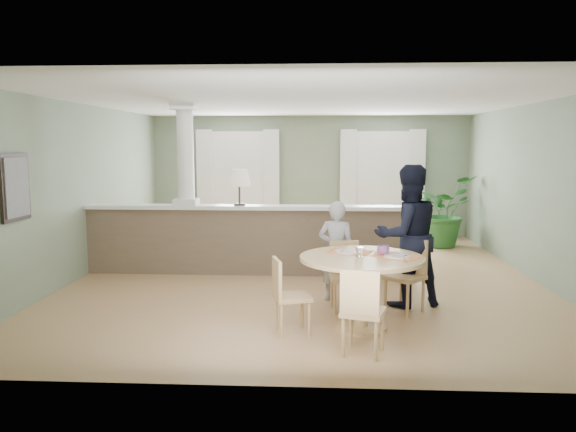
# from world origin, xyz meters

# --- Properties ---
(ground) EXTENTS (8.00, 8.00, 0.00)m
(ground) POSITION_xyz_m (0.00, 0.00, 0.00)
(ground) COLOR tan
(ground) RESTS_ON ground
(room_shell) EXTENTS (7.02, 8.02, 2.71)m
(room_shell) POSITION_xyz_m (-0.03, 0.63, 1.81)
(room_shell) COLOR gray
(room_shell) RESTS_ON ground
(pony_wall) EXTENTS (5.32, 0.38, 2.70)m
(pony_wall) POSITION_xyz_m (-0.99, 0.20, 0.71)
(pony_wall) COLOR brown
(pony_wall) RESTS_ON ground
(sofa) EXTENTS (3.19, 1.37, 0.91)m
(sofa) POSITION_xyz_m (-0.28, 1.35, 0.46)
(sofa) COLOR olive
(sofa) RESTS_ON ground
(houseplant) EXTENTS (1.70, 1.72, 1.44)m
(houseplant) POSITION_xyz_m (2.70, 2.91, 0.72)
(houseplant) COLOR #245C25
(houseplant) RESTS_ON ground
(dining_table) EXTENTS (1.38, 1.38, 0.94)m
(dining_table) POSITION_xyz_m (0.69, -2.44, 0.66)
(dining_table) COLOR tan
(dining_table) RESTS_ON ground
(chair_far_boy) EXTENTS (0.42, 0.42, 0.86)m
(chair_far_boy) POSITION_xyz_m (0.54, -1.66, 0.47)
(chair_far_boy) COLOR tan
(chair_far_boy) RESTS_ON ground
(chair_far_man) EXTENTS (0.57, 0.57, 0.90)m
(chair_far_man) POSITION_xyz_m (1.32, -1.69, 0.50)
(chair_far_man) COLOR tan
(chair_far_man) RESTS_ON ground
(chair_near) EXTENTS (0.49, 0.49, 0.88)m
(chair_near) POSITION_xyz_m (0.63, -3.26, 0.49)
(chair_near) COLOR tan
(chair_near) RESTS_ON ground
(chair_side) EXTENTS (0.47, 0.47, 0.84)m
(chair_side) POSITION_xyz_m (-0.15, -2.63, 0.46)
(chair_side) COLOR tan
(chair_side) RESTS_ON ground
(child_person) EXTENTS (0.55, 0.42, 1.34)m
(child_person) POSITION_xyz_m (0.44, -1.28, 0.67)
(child_person) COLOR #9A9B9F
(child_person) RESTS_ON ground
(man_person) EXTENTS (1.06, 0.93, 1.82)m
(man_person) POSITION_xyz_m (1.34, -1.45, 0.91)
(man_person) COLOR black
(man_person) RESTS_ON ground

